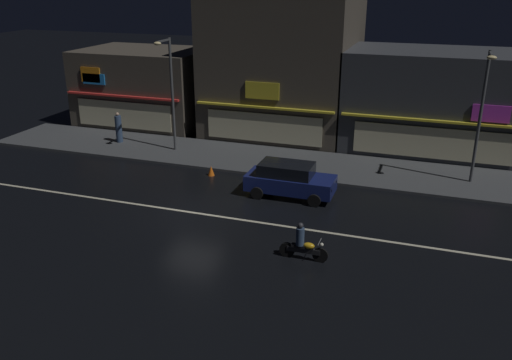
{
  "coord_description": "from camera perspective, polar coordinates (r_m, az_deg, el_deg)",
  "views": [
    {
      "loc": [
        10.05,
        -20.16,
        10.16
      ],
      "look_at": [
        2.39,
        2.11,
        1.13
      ],
      "focal_mm": 37.5,
      "sensor_mm": 36.0,
      "label": 1
    }
  ],
  "objects": [
    {
      "name": "storefront_center_block",
      "position": [
        34.47,
        18.68,
        7.93
      ],
      "size": [
        10.9,
        6.34,
        6.06
      ],
      "color": "#383A3F",
      "rests_on": "ground"
    },
    {
      "name": "storefront_right_block",
      "position": [
        40.03,
        -11.65,
        9.73
      ],
      "size": [
        8.92,
        6.52,
        5.29
      ],
      "color": "#4C443A",
      "rests_on": "ground"
    },
    {
      "name": "parked_car_near_kerb",
      "position": [
        26.11,
        3.57,
        0.08
      ],
      "size": [
        4.3,
        1.98,
        1.67
      ],
      "color": "navy",
      "rests_on": "ground"
    },
    {
      "name": "streetlamp_west",
      "position": [
        32.18,
        -9.16,
        9.9
      ],
      "size": [
        0.44,
        1.64,
        6.71
      ],
      "color": "#47494C",
      "rests_on": "sidewalk_far"
    },
    {
      "name": "lane_divider_stripe",
      "position": [
        24.71,
        -6.85,
        -3.45
      ],
      "size": [
        31.7,
        0.16,
        0.01
      ],
      "primitive_type": "cube",
      "color": "beige",
      "rests_on": "ground"
    },
    {
      "name": "storefront_left_block",
      "position": [
        36.85,
        3.0,
        12.09
      ],
      "size": [
        9.32,
        8.88,
        8.99
      ],
      "color": "#4C443A",
      "rests_on": "ground"
    },
    {
      "name": "traffic_cone",
      "position": [
        29.06,
        -4.81,
        1.01
      ],
      "size": [
        0.36,
        0.36,
        0.55
      ],
      "primitive_type": "cone",
      "color": "orange",
      "rests_on": "ground"
    },
    {
      "name": "motorcycle_following",
      "position": [
        20.47,
        4.98,
        -6.86
      ],
      "size": [
        1.9,
        0.6,
        1.52
      ],
      "rotation": [
        0.0,
        0.0,
        3.19
      ],
      "color": "black",
      "rests_on": "ground"
    },
    {
      "name": "pedestrian_on_sidewalk",
      "position": [
        35.37,
        -14.44,
        5.35
      ],
      "size": [
        0.41,
        0.41,
        1.94
      ],
      "rotation": [
        0.0,
        0.0,
        2.37
      ],
      "color": "#334766",
      "rests_on": "sidewalk_far"
    },
    {
      "name": "sidewalk_far",
      "position": [
        31.56,
        -0.62,
        2.32
      ],
      "size": [
        33.36,
        4.96,
        0.14
      ],
      "primitive_type": "cube",
      "color": "#424447",
      "rests_on": "ground"
    },
    {
      "name": "ground_plane",
      "position": [
        24.71,
        -6.85,
        -3.47
      ],
      "size": [
        140.0,
        140.0,
        0.0
      ],
      "primitive_type": "plane",
      "color": "black"
    },
    {
      "name": "streetlamp_mid",
      "position": [
        28.66,
        22.97,
        7.17
      ],
      "size": [
        0.44,
        1.64,
        6.72
      ],
      "color": "#47494C",
      "rests_on": "sidewalk_far"
    }
  ]
}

